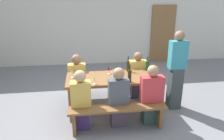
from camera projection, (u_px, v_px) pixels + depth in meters
ground_plane at (112, 110)px, 4.53m from camera, size 24.00×24.00×0.00m
back_wall at (97, 19)px, 7.50m from camera, size 14.00×0.20×3.20m
wooden_door at (163, 34)px, 7.87m from camera, size 0.90×0.06×2.10m
tasting_table at (112, 81)px, 4.32m from camera, size 1.85×0.85×0.75m
bench_near at (118, 112)px, 3.74m from camera, size 1.75×0.30×0.45m
bench_far at (108, 82)px, 5.10m from camera, size 1.75×0.30×0.45m
wine_bottle_0 at (128, 66)px, 4.62m from camera, size 0.07×0.07×0.33m
wine_bottle_1 at (147, 65)px, 4.67m from camera, size 0.07×0.07×0.31m
wine_bottle_2 at (130, 76)px, 3.99m from camera, size 0.07×0.07×0.35m
wine_glass_0 at (94, 78)px, 3.88m from camera, size 0.07×0.07×0.16m
wine_glass_1 at (113, 71)px, 4.31m from camera, size 0.06×0.06×0.17m
wine_glass_2 at (109, 68)px, 4.43m from camera, size 0.07×0.07×0.18m
wine_glass_3 at (72, 72)px, 4.22m from camera, size 0.08×0.08×0.16m
seated_guest_near_0 at (81, 101)px, 3.73m from camera, size 0.35×0.24×1.11m
seated_guest_near_1 at (118, 98)px, 3.82m from camera, size 0.37×0.24×1.13m
seated_guest_near_2 at (151, 96)px, 3.91m from camera, size 0.42×0.24×1.14m
seated_guest_far_0 at (77, 79)px, 4.80m from camera, size 0.39×0.24×1.11m
seated_guest_far_1 at (137, 76)px, 4.99m from camera, size 0.40×0.24×1.11m
standing_host at (176, 72)px, 4.38m from camera, size 0.34×0.24×1.67m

